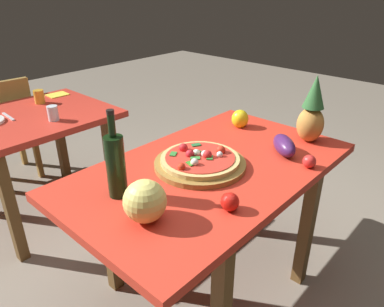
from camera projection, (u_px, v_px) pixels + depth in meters
ground_plane at (208, 282)px, 1.99m from camera, size 10.00×10.00×0.00m
display_table at (211, 182)px, 1.71m from camera, size 1.39×0.81×0.73m
background_table at (32, 131)px, 2.32m from camera, size 0.97×0.78×0.73m
dining_chair at (5, 126)px, 2.79m from camera, size 0.41×0.41×0.85m
pizza_board at (200, 164)px, 1.66m from camera, size 0.42×0.42×0.02m
pizza at (200, 158)px, 1.64m from camera, size 0.36×0.36×0.06m
wine_bottle at (116, 165)px, 1.38m from camera, size 0.08×0.08×0.36m
pineapple_left at (312, 113)px, 1.85m from camera, size 0.14×0.14×0.36m
melon at (145, 201)px, 1.26m from camera, size 0.16×0.16×0.16m
bell_pepper at (240, 119)px, 2.08m from camera, size 0.10×0.10×0.11m
eggplant at (284, 145)px, 1.76m from camera, size 0.20×0.21×0.09m
tomato_by_bottle at (230, 202)px, 1.33m from camera, size 0.07×0.07×0.07m
tomato_beside_pepper at (309, 161)px, 1.64m from camera, size 0.06×0.06×0.06m
drinking_glass_juice at (39, 97)px, 2.48m from camera, size 0.07×0.07×0.09m
drinking_glass_water at (53, 113)px, 2.18m from camera, size 0.06×0.06×0.09m
knife_utensil at (8, 117)px, 2.25m from camera, size 0.03×0.18×0.01m
napkin_folded at (58, 95)px, 2.67m from camera, size 0.15×0.13×0.01m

